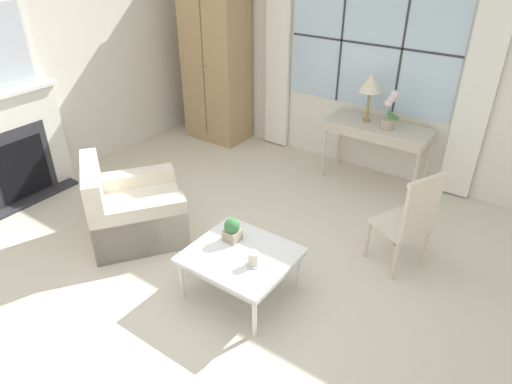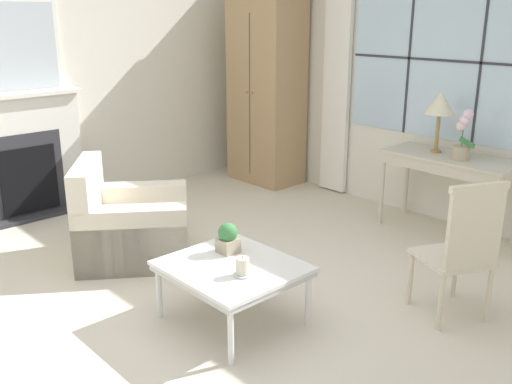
{
  "view_description": "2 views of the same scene",
  "coord_description": "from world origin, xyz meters",
  "px_view_note": "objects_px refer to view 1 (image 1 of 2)",
  "views": [
    {
      "loc": [
        2.1,
        -2.34,
        2.85
      ],
      "look_at": [
        -0.02,
        0.64,
        0.69
      ],
      "focal_mm": 32.0,
      "sensor_mm": 36.0,
      "label": 1
    },
    {
      "loc": [
        2.92,
        -2.18,
        2.07
      ],
      "look_at": [
        0.11,
        0.41,
        0.85
      ],
      "focal_mm": 40.0,
      "sensor_mm": 36.0,
      "label": 2
    }
  ],
  "objects_px": {
    "console_table": "(378,132)",
    "pillar_candle": "(253,259)",
    "armchair_upholstered": "(133,212)",
    "potted_plant_small": "(232,229)",
    "table_lamp": "(371,84)",
    "side_chair_wooden": "(410,218)",
    "fireplace": "(10,140)",
    "potted_orchid": "(389,114)",
    "coffee_table": "(241,257)",
    "armoire": "(216,60)"
  },
  "relations": [
    {
      "from": "armoire",
      "to": "table_lamp",
      "type": "distance_m",
      "value": 2.33
    },
    {
      "from": "potted_plant_small",
      "to": "coffee_table",
      "type": "bearing_deg",
      "value": -32.33
    },
    {
      "from": "console_table",
      "to": "armoire",
      "type": "bearing_deg",
      "value": -179.99
    },
    {
      "from": "console_table",
      "to": "coffee_table",
      "type": "xyz_separation_m",
      "value": [
        -0.13,
        -2.58,
        -0.3
      ]
    },
    {
      "from": "table_lamp",
      "to": "side_chair_wooden",
      "type": "distance_m",
      "value": 1.94
    },
    {
      "from": "armoire",
      "to": "potted_orchid",
      "type": "xyz_separation_m",
      "value": [
        2.63,
        -0.05,
        -0.22
      ]
    },
    {
      "from": "potted_plant_small",
      "to": "pillar_candle",
      "type": "xyz_separation_m",
      "value": [
        0.35,
        -0.18,
        -0.05
      ]
    },
    {
      "from": "potted_orchid",
      "to": "pillar_candle",
      "type": "bearing_deg",
      "value": -91.69
    },
    {
      "from": "coffee_table",
      "to": "side_chair_wooden",
      "type": "bearing_deg",
      "value": 47.76
    },
    {
      "from": "side_chair_wooden",
      "to": "potted_plant_small",
      "type": "relative_size",
      "value": 4.65
    },
    {
      "from": "console_table",
      "to": "armchair_upholstered",
      "type": "height_order",
      "value": "armchair_upholstered"
    },
    {
      "from": "console_table",
      "to": "pillar_candle",
      "type": "bearing_deg",
      "value": -89.04
    },
    {
      "from": "fireplace",
      "to": "potted_orchid",
      "type": "distance_m",
      "value": 4.34
    },
    {
      "from": "table_lamp",
      "to": "potted_plant_small",
      "type": "height_order",
      "value": "table_lamp"
    },
    {
      "from": "armchair_upholstered",
      "to": "pillar_candle",
      "type": "bearing_deg",
      "value": -4.14
    },
    {
      "from": "fireplace",
      "to": "table_lamp",
      "type": "distance_m",
      "value": 4.18
    },
    {
      "from": "armchair_upholstered",
      "to": "potted_plant_small",
      "type": "xyz_separation_m",
      "value": [
        1.26,
        0.06,
        0.26
      ]
    },
    {
      "from": "coffee_table",
      "to": "table_lamp",
      "type": "bearing_deg",
      "value": 90.98
    },
    {
      "from": "side_chair_wooden",
      "to": "pillar_candle",
      "type": "height_order",
      "value": "side_chair_wooden"
    },
    {
      "from": "fireplace",
      "to": "console_table",
      "type": "xyz_separation_m",
      "value": [
        3.25,
        2.76,
        -0.06
      ]
    },
    {
      "from": "armchair_upholstered",
      "to": "potted_plant_small",
      "type": "relative_size",
      "value": 5.66
    },
    {
      "from": "fireplace",
      "to": "pillar_candle",
      "type": "xyz_separation_m",
      "value": [
        3.3,
        0.11,
        -0.26
      ]
    },
    {
      "from": "armoire",
      "to": "pillar_candle",
      "type": "distance_m",
      "value": 3.74
    },
    {
      "from": "coffee_table",
      "to": "fireplace",
      "type": "bearing_deg",
      "value": -176.74
    },
    {
      "from": "coffee_table",
      "to": "armchair_upholstered",
      "type": "bearing_deg",
      "value": 177.86
    },
    {
      "from": "armchair_upholstered",
      "to": "console_table",
      "type": "bearing_deg",
      "value": 58.23
    },
    {
      "from": "table_lamp",
      "to": "pillar_candle",
      "type": "height_order",
      "value": "table_lamp"
    },
    {
      "from": "pillar_candle",
      "to": "table_lamp",
      "type": "bearing_deg",
      "value": 94.71
    },
    {
      "from": "armoire",
      "to": "potted_plant_small",
      "type": "height_order",
      "value": "armoire"
    },
    {
      "from": "console_table",
      "to": "pillar_candle",
      "type": "distance_m",
      "value": 2.65
    },
    {
      "from": "side_chair_wooden",
      "to": "table_lamp",
      "type": "bearing_deg",
      "value": 126.76
    },
    {
      "from": "table_lamp",
      "to": "pillar_candle",
      "type": "relative_size",
      "value": 4.25
    },
    {
      "from": "coffee_table",
      "to": "pillar_candle",
      "type": "distance_m",
      "value": 0.21
    },
    {
      "from": "fireplace",
      "to": "potted_orchid",
      "type": "bearing_deg",
      "value": 38.81
    },
    {
      "from": "potted_orchid",
      "to": "armchair_upholstered",
      "type": "xyz_separation_m",
      "value": [
        -1.69,
        -2.48,
        -0.67
      ]
    },
    {
      "from": "console_table",
      "to": "side_chair_wooden",
      "type": "xyz_separation_m",
      "value": [
        0.92,
        -1.43,
        -0.13
      ]
    },
    {
      "from": "armoire",
      "to": "potted_plant_small",
      "type": "bearing_deg",
      "value": -48.33
    },
    {
      "from": "fireplace",
      "to": "console_table",
      "type": "bearing_deg",
      "value": 40.31
    },
    {
      "from": "armoire",
      "to": "console_table",
      "type": "distance_m",
      "value": 2.55
    },
    {
      "from": "armoire",
      "to": "armchair_upholstered",
      "type": "xyz_separation_m",
      "value": [
        0.94,
        -2.53,
        -0.9
      ]
    },
    {
      "from": "fireplace",
      "to": "coffee_table",
      "type": "bearing_deg",
      "value": 3.26
    },
    {
      "from": "console_table",
      "to": "table_lamp",
      "type": "bearing_deg",
      "value": 170.07
    },
    {
      "from": "armoire",
      "to": "coffee_table",
      "type": "distance_m",
      "value": 3.6
    },
    {
      "from": "armoire",
      "to": "potted_orchid",
      "type": "distance_m",
      "value": 2.64
    },
    {
      "from": "table_lamp",
      "to": "coffee_table",
      "type": "relative_size",
      "value": 0.67
    },
    {
      "from": "table_lamp",
      "to": "pillar_candle",
      "type": "bearing_deg",
      "value": -85.29
    },
    {
      "from": "pillar_candle",
      "to": "side_chair_wooden",
      "type": "bearing_deg",
      "value": 54.38
    },
    {
      "from": "console_table",
      "to": "armchair_upholstered",
      "type": "xyz_separation_m",
      "value": [
        -1.57,
        -2.53,
        -0.41
      ]
    },
    {
      "from": "potted_orchid",
      "to": "coffee_table",
      "type": "relative_size",
      "value": 0.53
    },
    {
      "from": "side_chair_wooden",
      "to": "potted_plant_small",
      "type": "xyz_separation_m",
      "value": [
        -1.22,
        -1.04,
        -0.02
      ]
    }
  ]
}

